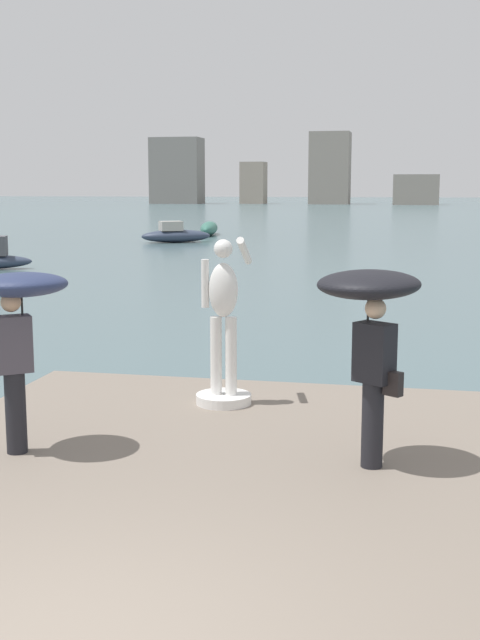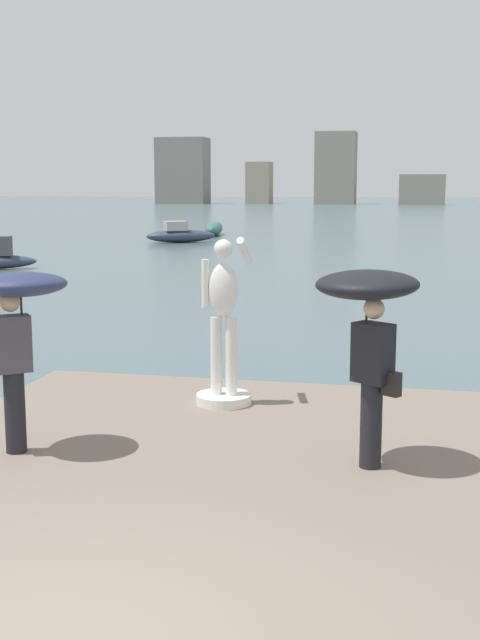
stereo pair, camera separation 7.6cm
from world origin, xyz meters
The scene contains 8 objects.
ground_plane centered at (0.00, 40.00, 0.00)m, with size 400.00×400.00×0.00m, color #4C666B.
pier centered at (0.00, 2.19, 0.20)m, with size 6.52×10.39×0.40m, color slate.
statue_white_figure centered at (-0.26, 6.05, 1.30)m, with size 0.72×0.92×2.18m.
onlooker_left centered at (-1.92, 3.70, 1.93)m, with size 1.37×1.37×1.94m.
onlooker_right centered at (1.71, 4.03, 2.00)m, with size 1.43×1.44×2.00m.
boat_far centered at (-11.34, 41.55, 0.45)m, with size 4.16×3.15×1.22m.
boat_rightward centered at (-11.18, 48.89, 0.45)m, with size 1.87×5.26×0.89m.
distant_skyline centered at (-1.70, 142.77, 4.84)m, with size 93.39×11.54×12.66m.
Camera 2 is at (2.19, -4.15, 3.22)m, focal length 46.26 mm.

